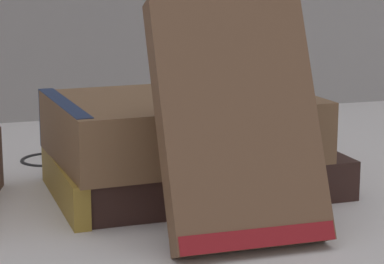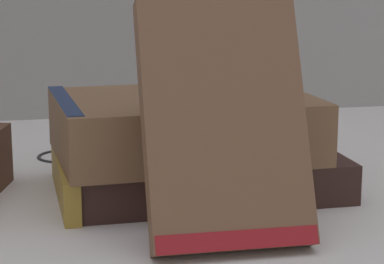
% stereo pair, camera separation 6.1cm
% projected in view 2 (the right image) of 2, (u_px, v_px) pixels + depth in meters
% --- Properties ---
extents(ground_plane, '(3.00, 3.00, 0.00)m').
position_uv_depth(ground_plane, '(198.00, 191.00, 0.64)').
color(ground_plane, silver).
extents(book_flat_bottom, '(0.22, 0.15, 0.03)m').
position_uv_depth(book_flat_bottom, '(189.00, 171.00, 0.64)').
color(book_flat_bottom, '#331E19').
rests_on(book_flat_bottom, ground_plane).
extents(book_flat_top, '(0.21, 0.15, 0.05)m').
position_uv_depth(book_flat_top, '(177.00, 125.00, 0.63)').
color(book_flat_top, brown).
rests_on(book_flat_top, book_flat_bottom).
extents(book_leaning_front, '(0.11, 0.08, 0.16)m').
position_uv_depth(book_leaning_front, '(225.00, 130.00, 0.51)').
color(book_leaning_front, brown).
rests_on(book_leaning_front, ground_plane).
extents(pocket_watch, '(0.06, 0.06, 0.01)m').
position_uv_depth(pocket_watch, '(237.00, 92.00, 0.62)').
color(pocket_watch, silver).
rests_on(pocket_watch, book_flat_top).
extents(reading_glasses, '(0.12, 0.07, 0.00)m').
position_uv_depth(reading_glasses, '(96.00, 155.00, 0.75)').
color(reading_glasses, black).
rests_on(reading_glasses, ground_plane).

